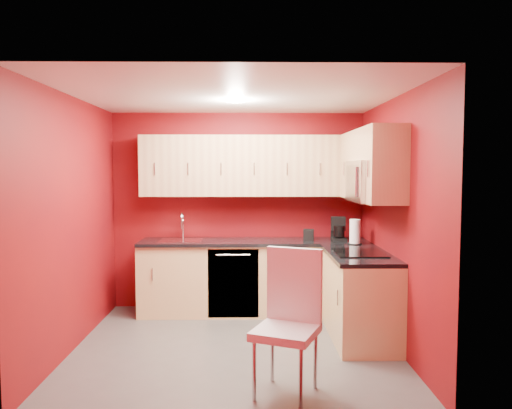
{
  "coord_description": "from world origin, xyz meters",
  "views": [
    {
      "loc": [
        0.13,
        -4.91,
        1.78
      ],
      "look_at": [
        0.21,
        0.55,
        1.4
      ],
      "focal_mm": 35.0,
      "sensor_mm": 36.0,
      "label": 1
    }
  ],
  "objects_px": {
    "coffee_maker": "(339,229)",
    "napkin_holder": "(309,235)",
    "microwave": "(371,181)",
    "paper_towel": "(355,232)",
    "dining_chair": "(286,324)",
    "sink": "(181,237)"
  },
  "relations": [
    {
      "from": "paper_towel",
      "to": "dining_chair",
      "type": "bearing_deg",
      "value": -116.28
    },
    {
      "from": "coffee_maker",
      "to": "napkin_holder",
      "type": "bearing_deg",
      "value": -178.75
    },
    {
      "from": "microwave",
      "to": "sink",
      "type": "height_order",
      "value": "microwave"
    },
    {
      "from": "dining_chair",
      "to": "napkin_holder",
      "type": "bearing_deg",
      "value": 102.06
    },
    {
      "from": "sink",
      "to": "paper_towel",
      "type": "bearing_deg",
      "value": -9.66
    },
    {
      "from": "coffee_maker",
      "to": "paper_towel",
      "type": "xyz_separation_m",
      "value": [
        0.13,
        -0.33,
        0.0
      ]
    },
    {
      "from": "paper_towel",
      "to": "napkin_holder",
      "type": "bearing_deg",
      "value": 147.27
    },
    {
      "from": "sink",
      "to": "napkin_holder",
      "type": "height_order",
      "value": "sink"
    },
    {
      "from": "napkin_holder",
      "to": "microwave",
      "type": "bearing_deg",
      "value": -61.77
    },
    {
      "from": "napkin_holder",
      "to": "dining_chair",
      "type": "height_order",
      "value": "dining_chair"
    },
    {
      "from": "sink",
      "to": "napkin_holder",
      "type": "relative_size",
      "value": 3.84
    },
    {
      "from": "microwave",
      "to": "napkin_holder",
      "type": "relative_size",
      "value": 5.61
    },
    {
      "from": "sink",
      "to": "napkin_holder",
      "type": "xyz_separation_m",
      "value": [
        1.57,
        -0.03,
        0.03
      ]
    },
    {
      "from": "napkin_holder",
      "to": "paper_towel",
      "type": "bearing_deg",
      "value": -32.73
    },
    {
      "from": "coffee_maker",
      "to": "paper_towel",
      "type": "bearing_deg",
      "value": -67.52
    },
    {
      "from": "sink",
      "to": "coffee_maker",
      "type": "relative_size",
      "value": 1.82
    },
    {
      "from": "sink",
      "to": "paper_towel",
      "type": "xyz_separation_m",
      "value": [
        2.07,
        -0.35,
        0.11
      ]
    },
    {
      "from": "sink",
      "to": "coffee_maker",
      "type": "xyz_separation_m",
      "value": [
        1.94,
        -0.03,
        0.11
      ]
    },
    {
      "from": "napkin_holder",
      "to": "paper_towel",
      "type": "xyz_separation_m",
      "value": [
        0.5,
        -0.32,
        0.08
      ]
    },
    {
      "from": "microwave",
      "to": "sink",
      "type": "distance_m",
      "value": 2.43
    },
    {
      "from": "microwave",
      "to": "coffee_maker",
      "type": "relative_size",
      "value": 2.66
    },
    {
      "from": "sink",
      "to": "paper_towel",
      "type": "distance_m",
      "value": 2.11
    }
  ]
}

